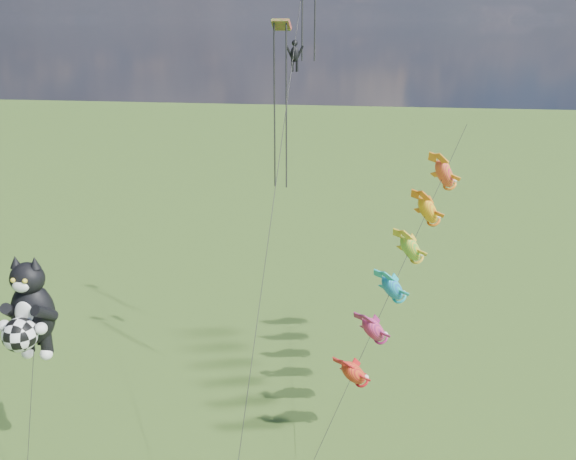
# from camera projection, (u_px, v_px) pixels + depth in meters

# --- Properties ---
(cat_kite_rig) EXTENTS (2.28, 4.00, 11.66)m
(cat_kite_rig) POSITION_uv_depth(u_px,v_px,m) (29.00, 312.00, 28.63)
(cat_kite_rig) COLOR brown
(cat_kite_rig) RESTS_ON ground
(fish_windsock_rig) EXTENTS (8.22, 13.80, 15.73)m
(fish_windsock_rig) POSITION_uv_depth(u_px,v_px,m) (401.00, 268.00, 34.34)
(fish_windsock_rig) COLOR brown
(fish_windsock_rig) RESTS_ON ground
(parafoil_rig) EXTENTS (2.04, 17.51, 26.96)m
(parafoil_rig) POSITION_uv_depth(u_px,v_px,m) (293.00, 52.00, 30.41)
(parafoil_rig) COLOR brown
(parafoil_rig) RESTS_ON ground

